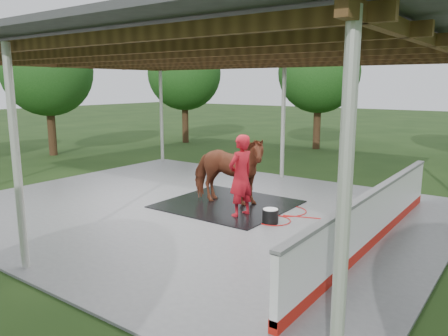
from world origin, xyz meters
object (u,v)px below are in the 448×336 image
Objects in this scene: dasher_board at (373,219)px; horse at (228,170)px; wash_bucket at (270,216)px; handler at (241,176)px.

horse reaches higher than dasher_board.
horse reaches higher than wash_bucket.
handler reaches higher than wash_bucket.
dasher_board is 3.99× the size of handler.
handler is at bearing 178.80° from dasher_board.
horse is at bearing -115.92° from handler.
wash_bucket is (-2.34, -0.00, -0.37)m from dasher_board.
dasher_board is 3.72× the size of horse.
horse is at bearing 170.02° from dasher_board.
wash_bucket is (0.88, -0.07, -0.83)m from handler.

